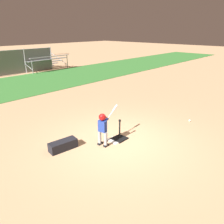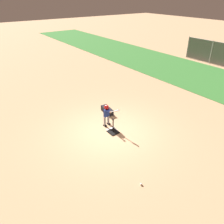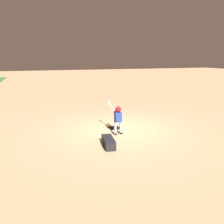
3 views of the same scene
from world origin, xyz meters
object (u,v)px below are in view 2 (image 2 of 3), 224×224
object	(u,v)px
batting_tee	(113,131)
equipment_bag	(107,110)
bleachers_far_right	(209,53)
baseball	(141,184)
batter_child	(107,113)

from	to	relation	value
batting_tee	equipment_bag	bearing A→B (deg)	153.65
bleachers_far_right	batting_tee	bearing A→B (deg)	-71.60
equipment_bag	batting_tee	bearing A→B (deg)	-18.67
baseball	equipment_bag	xyz separation A→B (m)	(-4.62, 1.86, 0.10)
batting_tee	baseball	xyz separation A→B (m)	(2.98, -1.05, -0.05)
batting_tee	batter_child	size ratio (longest dim) A/B	0.61
baseball	equipment_bag	bearing A→B (deg)	158.12
batting_tee	bleachers_far_right	bearing A→B (deg)	108.40
batting_tee	batter_child	bearing A→B (deg)	169.79
equipment_bag	batter_child	bearing A→B (deg)	-27.06
batter_child	bleachers_far_right	size ratio (longest dim) A/B	0.41
batter_child	equipment_bag	bearing A→B (deg)	145.26
baseball	equipment_bag	world-z (taller)	equipment_bag
bleachers_far_right	equipment_bag	bearing A→B (deg)	-76.83
baseball	bleachers_far_right	xyz separation A→B (m)	(-7.86, 15.69, 0.42)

